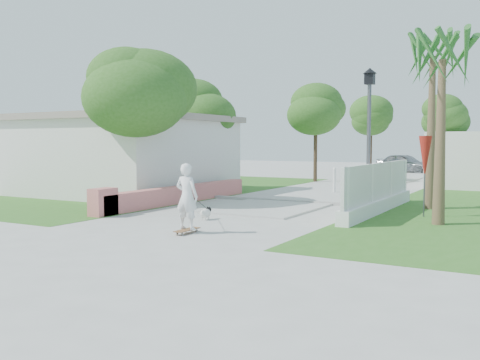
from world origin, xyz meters
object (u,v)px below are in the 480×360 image
Objects in this scene: dog at (206,213)px; parked_car at (405,163)px; street_lamp at (369,133)px; bollard at (334,179)px; skateboarder at (194,199)px; patio_umbrella at (425,158)px.

parked_car is (-0.37, 25.99, 0.48)m from dog.
street_lamp is 4.07× the size of bollard.
parked_car reaches higher than bollard.
street_lamp is at bearing -158.04° from parked_car.
patio_umbrella is at bearing -137.13° from skateboarder.
patio_umbrella is 6.69m from skateboarder.
street_lamp reaches higher than bollard.
skateboarder reaches higher than bollard.
street_lamp is at bearing 152.24° from patio_umbrella.
street_lamp is 1.13× the size of parked_car.
parked_car is at bearing -90.54° from skateboarder.
street_lamp is 2.27m from patio_umbrella.
patio_umbrella is 0.87× the size of skateboarder.
parked_car is at bearing 99.40° from street_lamp.
patio_umbrella reaches higher than bollard.
bollard is 17.03m from parked_car.
street_lamp is at bearing -59.04° from bollard.
dog is (-0.42, 1.20, -0.52)m from skateboarder.
bollard is (-2.70, 4.50, -1.84)m from street_lamp.
street_lamp reaches higher than dog.
patio_umbrella is at bearing -27.76° from street_lamp.
parked_car is (-5.46, 22.50, -1.01)m from patio_umbrella.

